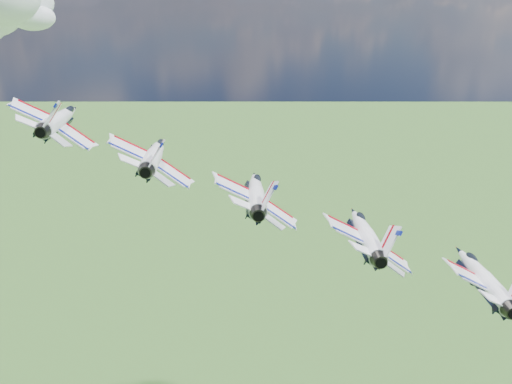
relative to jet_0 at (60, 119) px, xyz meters
name	(u,v)px	position (x,y,z in m)	size (l,w,h in m)	color
cloud_far	(4,7)	(7.43, 202.01, 9.67)	(57.86, 45.46, 22.73)	white
jet_0	(60,119)	(0.00, 0.00, 0.00)	(10.84, 16.05, 4.79)	white
jet_1	(155,154)	(9.52, -8.95, -3.63)	(10.84, 16.05, 4.79)	silver
jet_2	(256,192)	(19.03, -17.89, -7.27)	(10.84, 16.05, 4.79)	white
jet_3	(365,233)	(28.55, -26.84, -10.90)	(10.84, 16.05, 4.79)	white
jet_4	(481,276)	(38.07, -35.79, -14.53)	(10.84, 16.05, 4.79)	silver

